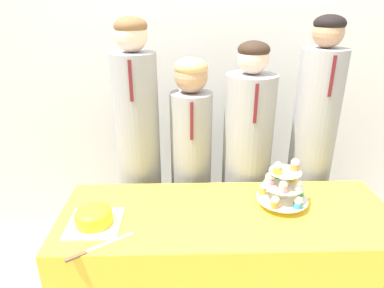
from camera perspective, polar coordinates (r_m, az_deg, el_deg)
name	(u,v)px	position (r m, az deg, el deg)	size (l,w,h in m)	color
wall_back	(213,55)	(2.52, 3.45, 14.54)	(9.00, 0.06, 2.70)	silver
table	(224,269)	(1.99, 5.43, -20.03)	(1.67, 0.60, 0.73)	yellow
round_cake	(94,217)	(1.71, -16.06, -11.55)	(0.25, 0.25, 0.09)	white
cake_knife	(89,251)	(1.58, -16.80, -16.63)	(0.26, 0.18, 0.01)	silver
cupcake_stand	(283,185)	(1.81, 14.98, -6.65)	(0.26, 0.26, 0.26)	silver
student_0	(139,161)	(2.15, -8.75, -2.74)	(0.26, 0.27, 1.64)	#939399
student_1	(191,173)	(2.18, -0.13, -4.85)	(0.25, 0.26, 1.42)	#939399
student_2	(246,170)	(2.21, 8.93, -4.34)	(0.30, 0.31, 1.51)	#939399
student_3	(310,158)	(2.28, 19.05, -2.28)	(0.26, 0.27, 1.64)	#939399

